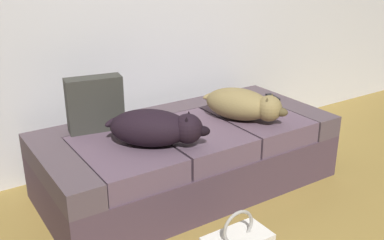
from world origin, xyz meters
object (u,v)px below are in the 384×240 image
object	(u,v)px
couch	(188,156)
throw_pillow	(95,104)
dog_dark	(156,128)
dog_tan	(243,105)
tv_remote	(273,98)

from	to	relation	value
couch	throw_pillow	world-z (taller)	throw_pillow
dog_dark	throw_pillow	xyz separation A→B (m)	(-0.20, 0.41, 0.06)
dog_tan	dog_dark	bearing A→B (deg)	-175.99
dog_tan	throw_pillow	bearing A→B (deg)	157.56
couch	tv_remote	size ratio (longest dim) A/B	12.69
tv_remote	throw_pillow	bearing A→B (deg)	-172.78
couch	dog_dark	world-z (taller)	dog_dark
dog_dark	tv_remote	size ratio (longest dim) A/B	3.65
couch	throw_pillow	size ratio (longest dim) A/B	5.60
couch	throw_pillow	distance (m)	0.70
couch	dog_tan	size ratio (longest dim) A/B	3.31
dog_dark	couch	bearing A→B (deg)	27.38
throw_pillow	dog_tan	bearing A→B (deg)	-22.44
dog_tan	throw_pillow	world-z (taller)	throw_pillow
tv_remote	throw_pillow	distance (m)	1.36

